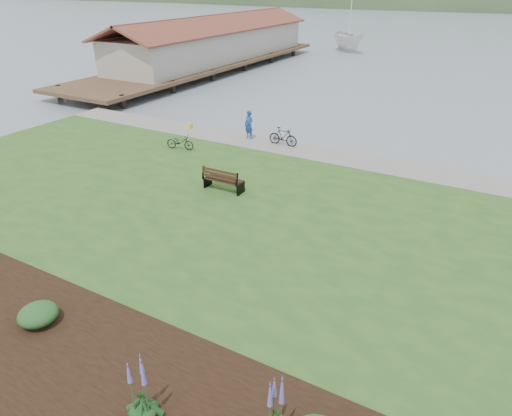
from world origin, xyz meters
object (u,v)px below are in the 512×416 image
Objects in this scene: park_bench at (222,179)px; bicycle_a at (180,142)px; person at (249,123)px; sailboat at (347,52)px.

park_bench is 6.09m from bicycle_a.
bicycle_a is (-2.36, -3.41, -0.56)m from person.
park_bench is 0.06× the size of sailboat.
person reaches higher than park_bench.
bicycle_a is at bearing 144.89° from park_bench.
person is 40.34m from sailboat.
person is 1.23× the size of bicycle_a.
sailboat is at bearing -4.85° from bicycle_a.
person reaches higher than bicycle_a.
park_bench is at bearing -136.63° from bicycle_a.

